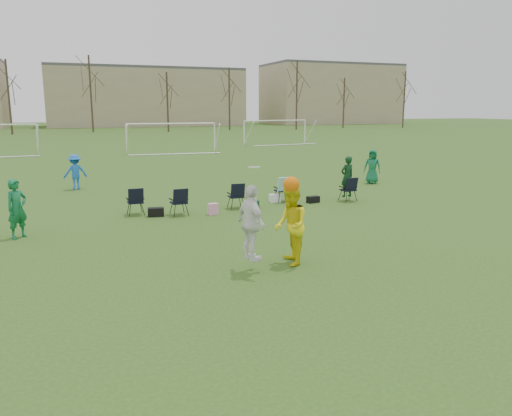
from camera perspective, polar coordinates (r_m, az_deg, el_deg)
name	(u,v)px	position (r m, az deg, el deg)	size (l,w,h in m)	color
ground	(290,278)	(11.19, 3.95, -7.96)	(260.00, 260.00, 0.00)	#2D5219
fielder_green_near	(17,209)	(15.86, -25.64, -0.06)	(0.63, 0.41, 1.72)	#12693B
fielder_blue	(75,172)	(24.37, -19.97, 3.89)	(1.04, 0.60, 1.61)	blue
fielder_green_far	(372,167)	(25.43, 13.15, 4.64)	(0.82, 0.53, 1.68)	#126541
center_contest	(277,224)	(11.64, 2.41, -1.79)	(1.84, 1.29, 2.44)	white
sideline_setup	(260,193)	(18.95, 0.43, 1.77)	(9.01, 1.85, 1.80)	#0E3418
goal_mid	(171,129)	(42.45, -9.64, 8.85)	(7.40, 0.63, 2.46)	white
goal_right	(276,125)	(51.81, 2.25, 9.43)	(7.35, 1.14, 2.46)	white
tree_line	(93,98)	(79.55, -18.08, 11.86)	(110.28, 3.28, 11.40)	#382B21
building_row	(119,96)	(106.17, -15.38, 12.25)	(126.00, 16.00, 13.00)	tan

